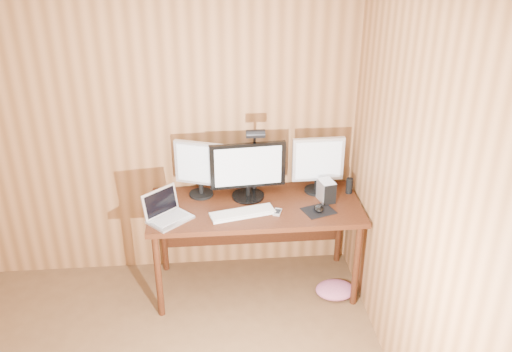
{
  "coord_description": "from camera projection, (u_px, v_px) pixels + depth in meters",
  "views": [
    {
      "loc": [
        0.62,
        -1.95,
        2.76
      ],
      "look_at": [
        0.93,
        1.58,
        1.02
      ],
      "focal_mm": 38.0,
      "sensor_mm": 36.0,
      "label": 1
    }
  ],
  "objects": [
    {
      "name": "monitor_center",
      "position": [
        248.0,
        170.0,
        4.12
      ],
      "size": [
        0.58,
        0.25,
        0.45
      ],
      "rotation": [
        0.0,
        0.0,
        0.09
      ],
      "color": "black",
      "rests_on": "desk"
    },
    {
      "name": "hard_drive",
      "position": [
        326.0,
        191.0,
        4.14
      ],
      "size": [
        0.13,
        0.17,
        0.16
      ],
      "rotation": [
        0.0,
        0.0,
        0.22
      ],
      "color": "silver",
      "rests_on": "desk"
    },
    {
      "name": "keyboard",
      "position": [
        242.0,
        213.0,
        3.97
      ],
      "size": [
        0.5,
        0.25,
        0.02
      ],
      "rotation": [
        0.0,
        0.0,
        0.24
      ],
      "color": "white",
      "rests_on": "desk"
    },
    {
      "name": "mousepad",
      "position": [
        319.0,
        211.0,
        4.02
      ],
      "size": [
        0.27,
        0.24,
        0.0
      ],
      "primitive_type": "cube",
      "rotation": [
        0.0,
        0.0,
        0.34
      ],
      "color": "black",
      "rests_on": "desk"
    },
    {
      "name": "desk_lamp",
      "position": [
        255.0,
        151.0,
        4.09
      ],
      "size": [
        0.14,
        0.2,
        0.61
      ],
      "rotation": [
        0.0,
        0.0,
        0.11
      ],
      "color": "black",
      "rests_on": "desk"
    },
    {
      "name": "monitor_right",
      "position": [
        318.0,
        163.0,
        4.2
      ],
      "size": [
        0.4,
        0.19,
        0.45
      ],
      "rotation": [
        0.0,
        0.0,
        0.03
      ],
      "color": "black",
      "rests_on": "desk"
    },
    {
      "name": "laptop",
      "position": [
        166.0,
        212.0,
        3.9
      ],
      "size": [
        0.37,
        0.37,
        0.21
      ],
      "rotation": [
        0.0,
        0.0,
        0.74
      ],
      "color": "silver",
      "rests_on": "desk"
    },
    {
      "name": "mouse",
      "position": [
        319.0,
        208.0,
        4.01
      ],
      "size": [
        0.1,
        0.13,
        0.04
      ],
      "primitive_type": "ellipsoid",
      "rotation": [
        0.0,
        0.0,
        0.37
      ],
      "color": "black",
      "rests_on": "mousepad"
    },
    {
      "name": "monitor_left",
      "position": [
        200.0,
        167.0,
        4.14
      ],
      "size": [
        0.38,
        0.19,
        0.45
      ],
      "rotation": [
        0.0,
        0.0,
        -0.35
      ],
      "color": "black",
      "rests_on": "desk"
    },
    {
      "name": "fabric_pile",
      "position": [
        335.0,
        290.0,
        4.3
      ],
      "size": [
        0.33,
        0.27,
        0.1
      ],
      "primitive_type": null,
      "rotation": [
        0.0,
        0.0,
        -0.06
      ],
      "color": "#BB5A7D",
      "rests_on": "floor"
    },
    {
      "name": "phone",
      "position": [
        277.0,
        212.0,
        4.0
      ],
      "size": [
        0.08,
        0.11,
        0.01
      ],
      "rotation": [
        0.0,
        0.0,
        -0.32
      ],
      "color": "silver",
      "rests_on": "desk"
    },
    {
      "name": "speaker",
      "position": [
        349.0,
        186.0,
        4.26
      ],
      "size": [
        0.05,
        0.05,
        0.13
      ],
      "primitive_type": "cylinder",
      "color": "black",
      "rests_on": "desk"
    },
    {
      "name": "room_shell",
      "position": [
        75.0,
        296.0,
        2.35
      ],
      "size": [
        4.0,
        4.0,
        4.0
      ],
      "color": "brown",
      "rests_on": "ground"
    },
    {
      "name": "desk",
      "position": [
        255.0,
        214.0,
        4.22
      ],
      "size": [
        1.6,
        0.7,
        0.75
      ],
      "color": "#3C1A0C",
      "rests_on": "floor"
    }
  ]
}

